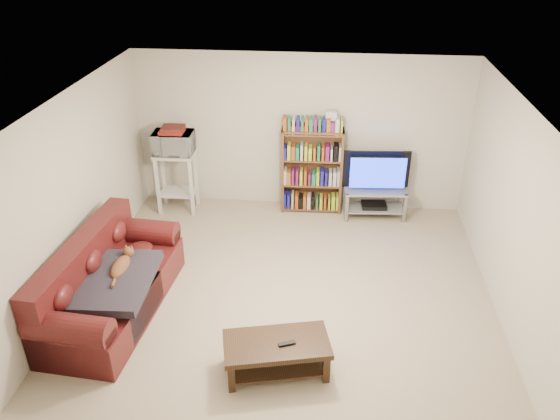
# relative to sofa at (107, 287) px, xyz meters

# --- Properties ---
(floor) EXTENTS (5.00, 5.00, 0.00)m
(floor) POSITION_rel_sofa_xyz_m (2.03, 0.42, -0.32)
(floor) COLOR tan
(floor) RESTS_ON ground
(ceiling) EXTENTS (5.00, 5.00, 0.00)m
(ceiling) POSITION_rel_sofa_xyz_m (2.03, 0.42, 2.08)
(ceiling) COLOR white
(ceiling) RESTS_ON ground
(wall_back) EXTENTS (5.00, 0.00, 5.00)m
(wall_back) POSITION_rel_sofa_xyz_m (2.03, 2.92, 0.88)
(wall_back) COLOR beige
(wall_back) RESTS_ON ground
(wall_front) EXTENTS (5.00, 0.00, 5.00)m
(wall_front) POSITION_rel_sofa_xyz_m (2.03, -2.08, 0.88)
(wall_front) COLOR beige
(wall_front) RESTS_ON ground
(wall_left) EXTENTS (0.00, 5.00, 5.00)m
(wall_left) POSITION_rel_sofa_xyz_m (-0.47, 0.42, 0.88)
(wall_left) COLOR beige
(wall_left) RESTS_ON ground
(wall_right) EXTENTS (0.00, 5.00, 5.00)m
(wall_right) POSITION_rel_sofa_xyz_m (4.53, 0.42, 0.88)
(wall_right) COLOR beige
(wall_right) RESTS_ON ground
(sofa) EXTENTS (1.09, 2.21, 0.92)m
(sofa) POSITION_rel_sofa_xyz_m (0.00, 0.00, 0.00)
(sofa) COLOR #4C1314
(sofa) RESTS_ON floor
(blanket) EXTENTS (0.84, 1.08, 0.19)m
(blanket) POSITION_rel_sofa_xyz_m (0.17, -0.16, 0.22)
(blanket) COLOR #2A2630
(blanket) RESTS_ON sofa
(cat) EXTENTS (0.28, 0.60, 0.18)m
(cat) POSITION_rel_sofa_xyz_m (0.19, 0.03, 0.28)
(cat) COLOR brown
(cat) RESTS_ON sofa
(coffee_table) EXTENTS (1.15, 0.76, 0.38)m
(coffee_table) POSITION_rel_sofa_xyz_m (2.05, -0.78, -0.06)
(coffee_table) COLOR black
(coffee_table) RESTS_ON floor
(remote) EXTENTS (0.18, 0.11, 0.02)m
(remote) POSITION_rel_sofa_xyz_m (2.16, -0.81, 0.07)
(remote) COLOR black
(remote) RESTS_ON coffee_table
(tv_stand) EXTENTS (0.96, 0.49, 0.46)m
(tv_stand) POSITION_rel_sofa_xyz_m (3.20, 2.59, -0.01)
(tv_stand) COLOR #999EA3
(tv_stand) RESTS_ON floor
(television) EXTENTS (1.01, 0.21, 0.58)m
(television) POSITION_rel_sofa_xyz_m (3.20, 2.59, 0.43)
(television) COLOR black
(television) RESTS_ON tv_stand
(dvd_player) EXTENTS (0.39, 0.29, 0.06)m
(dvd_player) POSITION_rel_sofa_xyz_m (3.20, 2.59, -0.13)
(dvd_player) COLOR black
(dvd_player) RESTS_ON tv_stand
(bookshelf) EXTENTS (0.93, 0.31, 1.33)m
(bookshelf) POSITION_rel_sofa_xyz_m (2.23, 2.72, 0.36)
(bookshelf) COLOR brown
(bookshelf) RESTS_ON floor
(shelf_clutter) EXTENTS (0.68, 0.22, 0.28)m
(shelf_clutter) POSITION_rel_sofa_xyz_m (2.33, 2.74, 1.12)
(shelf_clutter) COLOR silver
(shelf_clutter) RESTS_ON bookshelf
(microwave_stand) EXTENTS (0.61, 0.45, 0.96)m
(microwave_stand) POSITION_rel_sofa_xyz_m (0.17, 2.52, 0.29)
(microwave_stand) COLOR silver
(microwave_stand) RESTS_ON floor
(microwave) EXTENTS (0.60, 0.42, 0.33)m
(microwave) POSITION_rel_sofa_xyz_m (0.17, 2.52, 0.80)
(microwave) COLOR silver
(microwave) RESTS_ON microwave_stand
(game_boxes) EXTENTS (0.36, 0.32, 0.05)m
(game_boxes) POSITION_rel_sofa_xyz_m (0.17, 2.52, 0.99)
(game_boxes) COLOR maroon
(game_boxes) RESTS_ON microwave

